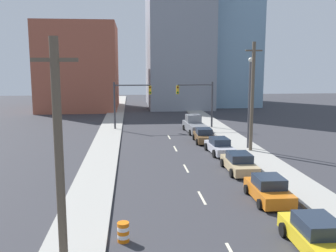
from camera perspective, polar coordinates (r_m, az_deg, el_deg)
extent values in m
cube|color=#9E9B93|center=(54.29, -8.46, 0.48)|extent=(2.92, 93.98, 0.18)
cube|color=#9E9B93|center=(55.41, 6.25, 0.70)|extent=(2.92, 93.98, 0.18)
cube|color=beige|center=(24.09, 5.18, -10.82)|extent=(0.16, 2.40, 0.01)
cube|color=beige|center=(30.50, 2.76, -6.47)|extent=(0.16, 2.40, 0.01)
cube|color=beige|center=(37.52, 1.13, -3.47)|extent=(0.16, 2.40, 0.01)
cube|color=beige|center=(43.52, 0.16, -1.70)|extent=(0.16, 2.40, 0.01)
cube|color=#9E513D|center=(73.28, -13.32, 8.71)|extent=(14.00, 16.00, 15.81)
cube|color=gray|center=(77.62, 1.43, 14.82)|extent=(12.00, 20.00, 31.67)
cube|color=#7A9EB7|center=(83.89, 7.99, 17.87)|extent=(13.00, 20.00, 41.98)
cylinder|color=#38383D|center=(48.36, -8.14, 2.99)|extent=(0.24, 0.24, 6.16)
cylinder|color=#38383D|center=(48.11, -5.48, 6.21)|extent=(4.56, 0.16, 0.16)
cube|color=#B79319|center=(48.21, -2.75, 5.50)|extent=(0.34, 0.32, 1.10)
cylinder|color=#4C0C0C|center=(48.02, -2.74, 5.89)|extent=(0.22, 0.04, 0.22)
cylinder|color=yellow|center=(48.04, -2.73, 5.48)|extent=(0.22, 0.04, 0.22)
cylinder|color=#0C3F14|center=(48.06, -2.73, 5.08)|extent=(0.22, 0.04, 0.22)
cylinder|color=#38383D|center=(49.47, 6.72, 3.16)|extent=(0.24, 0.24, 6.16)
cylinder|color=#38383D|center=(48.82, 4.15, 6.27)|extent=(4.56, 0.16, 0.16)
cube|color=#B79319|center=(48.52, 1.47, 5.53)|extent=(0.34, 0.32, 1.10)
cylinder|color=#4C0C0C|center=(48.33, 1.50, 5.92)|extent=(0.22, 0.04, 0.22)
cylinder|color=yellow|center=(48.35, 1.50, 5.51)|extent=(0.22, 0.04, 0.22)
cylinder|color=#0C3F14|center=(48.37, 1.50, 5.11)|extent=(0.22, 0.04, 0.22)
cylinder|color=brown|center=(14.07, -16.19, -6.09)|extent=(0.32, 0.32, 9.23)
cube|color=brown|center=(13.60, -16.92, 9.63)|extent=(1.60, 0.14, 0.14)
cylinder|color=brown|center=(36.15, 12.72, 4.16)|extent=(0.32, 0.32, 10.40)
cube|color=brown|center=(36.05, 12.97, 11.15)|extent=(1.60, 0.14, 0.14)
cylinder|color=orange|center=(18.61, -6.81, -16.81)|extent=(0.56, 0.56, 0.19)
cylinder|color=white|center=(18.53, -6.82, -16.29)|extent=(0.56, 0.56, 0.19)
cylinder|color=orange|center=(18.45, -6.83, -15.75)|extent=(0.56, 0.56, 0.19)
cylinder|color=white|center=(18.37, -6.84, -15.22)|extent=(0.56, 0.56, 0.19)
cylinder|color=orange|center=(18.29, -6.85, -14.67)|extent=(0.56, 0.56, 0.19)
cylinder|color=#4C4C51|center=(37.33, 12.25, 2.91)|extent=(0.20, 0.20, 8.56)
sphere|color=white|center=(37.12, 12.49, 9.83)|extent=(0.44, 0.44, 0.44)
cube|color=gold|center=(18.74, 21.68, -15.74)|extent=(1.95, 4.79, 0.70)
cube|color=#1E2838|center=(18.47, 21.81, -13.84)|extent=(1.66, 2.17, 0.65)
cylinder|color=black|center=(19.67, 17.14, -14.88)|extent=(0.24, 0.70, 0.70)
cylinder|color=black|center=(20.41, 22.27, -14.26)|extent=(0.24, 0.70, 0.70)
cube|color=orange|center=(24.17, 15.06, -9.72)|extent=(1.94, 4.28, 0.73)
cube|color=#1E2838|center=(23.96, 15.13, -8.17)|extent=(1.68, 1.93, 0.65)
cylinder|color=black|center=(25.13, 11.88, -9.42)|extent=(0.23, 0.61, 0.60)
cylinder|color=black|center=(25.75, 16.10, -9.13)|extent=(0.23, 0.61, 0.60)
cylinder|color=black|center=(22.76, 13.83, -11.48)|extent=(0.23, 0.61, 0.60)
cylinder|color=black|center=(23.45, 18.44, -11.07)|extent=(0.23, 0.61, 0.60)
cube|color=tan|center=(30.01, 10.78, -5.86)|extent=(1.92, 4.81, 0.68)
cube|color=#1E2838|center=(29.85, 10.82, -4.66)|extent=(1.68, 2.17, 0.62)
cylinder|color=black|center=(31.20, 8.28, -5.56)|extent=(0.22, 0.67, 0.67)
cylinder|color=black|center=(31.71, 11.73, -5.42)|extent=(0.22, 0.67, 0.67)
cylinder|color=black|center=(28.43, 9.69, -7.07)|extent=(0.22, 0.67, 0.67)
cylinder|color=black|center=(28.98, 13.45, -6.88)|extent=(0.22, 0.67, 0.67)
cube|color=#B2B2BC|center=(35.78, 7.84, -3.32)|extent=(2.00, 4.82, 0.67)
cube|color=#1E2838|center=(35.65, 7.86, -2.31)|extent=(1.66, 2.21, 0.63)
cylinder|color=black|center=(36.96, 5.83, -3.15)|extent=(0.26, 0.72, 0.71)
cylinder|color=black|center=(37.45, 8.53, -3.05)|extent=(0.26, 0.72, 0.71)
cylinder|color=black|center=(34.20, 7.06, -4.19)|extent=(0.26, 0.72, 0.71)
cylinder|color=black|center=(34.73, 9.96, -4.05)|extent=(0.26, 0.72, 0.71)
cube|color=brown|center=(40.78, 5.49, -1.73)|extent=(1.94, 4.36, 0.70)
cube|color=#1E2838|center=(40.65, 5.50, -0.80)|extent=(1.65, 1.99, 0.64)
cylinder|color=black|center=(41.97, 3.94, -1.68)|extent=(0.24, 0.66, 0.66)
cylinder|color=black|center=(42.26, 6.44, -1.64)|extent=(0.24, 0.66, 0.66)
cylinder|color=black|center=(39.38, 4.45, -2.41)|extent=(0.24, 0.66, 0.66)
cylinder|color=black|center=(39.69, 7.12, -2.36)|extent=(0.24, 0.66, 0.66)
cube|color=slate|center=(46.61, 4.11, -0.16)|extent=(2.32, 6.24, 0.96)
cube|color=slate|center=(47.35, 3.87, 1.16)|extent=(1.84, 1.94, 0.94)
cylinder|color=black|center=(48.29, 2.42, -0.21)|extent=(0.26, 0.70, 0.69)
cylinder|color=black|center=(48.72, 4.77, -0.15)|extent=(0.26, 0.70, 0.69)
cylinder|color=black|center=(44.62, 3.38, -1.00)|extent=(0.26, 0.70, 0.69)
cylinder|color=black|center=(45.09, 5.91, -0.92)|extent=(0.26, 0.70, 0.69)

